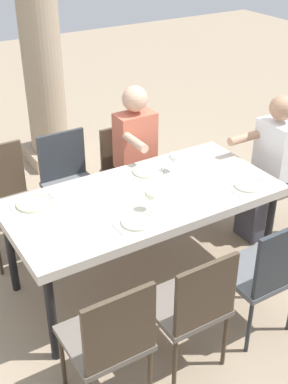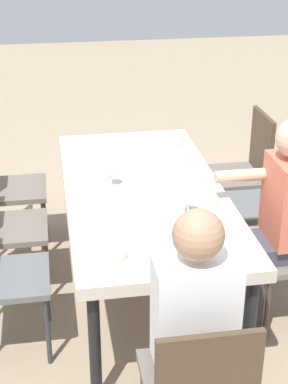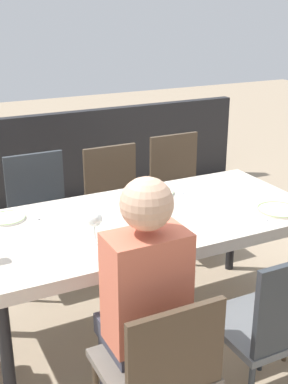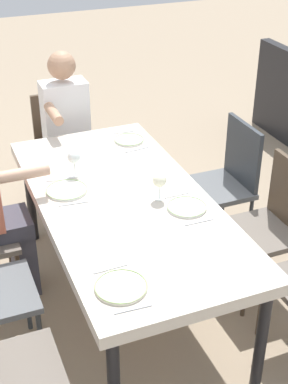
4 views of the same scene
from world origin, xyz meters
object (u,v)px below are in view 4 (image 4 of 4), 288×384
Objects in this scene: plate_2 at (67,190)px; plate_3 at (129,140)px; chair_mid_south at (272,221)px; plate_1 at (187,207)px; wine_glass_1 at (159,181)px; dining_table at (124,208)px; chair_east_south at (226,177)px; plate_0 at (121,287)px; diner_woman_green at (68,131)px; wine_glass_2 at (74,158)px; chair_head_east at (64,140)px.

plate_2 is 0.77m from plate_3.
chair_mid_south reaches higher than plate_1.
plate_2 is at bearing 70.53° from chair_mid_south.
dining_table is at bearing 71.06° from wine_glass_1.
chair_east_south is 1.63m from plate_0.
chair_mid_south is 1.69m from diner_woman_green.
wine_glass_1 is 0.94× the size of wine_glass_2.
chair_east_south is at bearing -138.98° from chair_head_east.
wine_glass_2 is (0.58, 1.07, 0.37)m from chair_mid_south.
diner_woman_green is at bearing -8.15° from plate_0.
wine_glass_2 reaches higher than plate_2.
plate_3 is (0.92, 0.59, 0.25)m from chair_mid_south.
chair_east_south reaches higher than plate_3.
chair_mid_south is 1.27m from plate_2.
chair_mid_south is 0.71× the size of diner_woman_green.
chair_east_south is 1.13m from wine_glass_2.
plate_1 is at bearing -127.18° from plate_2.
chair_mid_south is at bearing -150.96° from chair_head_east.
chair_head_east is 3.60× the size of plate_0.
dining_table is 8.09× the size of plate_2.
diner_woman_green is (-0.18, 0.00, 0.16)m from chair_head_east.
chair_east_south is at bearing -90.19° from wine_glass_2.
diner_woman_green reaches higher than dining_table.
dining_table is at bearing 180.00° from chair_head_east.
diner_woman_green is 5.70× the size of plate_1.
plate_3 is at bearing -8.08° from wine_glass_1.
chair_mid_south reaches higher than dining_table.
plate_3 is at bearing -48.86° from plate_2.
wine_glass_2 is at bearing -30.66° from plate_2.
plate_3 is (-0.68, -0.30, 0.25)m from chair_head_east.
plate_1 is (-1.44, -0.29, 0.09)m from diner_woman_green.
plate_3 is (0.34, 0.59, 0.24)m from chair_east_south.
chair_mid_south is at bearing -66.09° from plate_0.
dining_table is 11.68× the size of wine_glass_2.
chair_east_south is at bearing -57.88° from wine_glass_1.
wine_glass_1 is at bearing 32.53° from plate_1.
plate_1 and plate_3 have the same top height.
plate_0 is 1.53× the size of wine_glass_1.
chair_head_east is 5.18× the size of wine_glass_2.
plate_3 is (-0.50, -0.30, 0.09)m from diner_woman_green.
plate_2 is at bearing 131.14° from plate_3.
dining_table is 8.11× the size of plate_0.
plate_0 and plate_1 have the same top height.
wine_glass_2 is (0.17, -0.10, 0.11)m from plate_2.
chair_head_east is 3.94× the size of plate_1.
plate_0 and plate_2 have the same top height.
plate_2 is (0.43, 0.57, -0.00)m from plate_1.
diner_woman_green is at bearing 32.13° from chair_mid_south.
wine_glass_2 reaches higher than plate_0.
chair_mid_south is 0.58m from chair_east_south.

